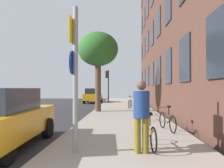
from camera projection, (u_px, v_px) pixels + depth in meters
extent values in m
plane|color=#332D28|center=(74.00, 112.00, 15.99)|extent=(41.80, 41.80, 0.00)
cube|color=#2D2D30|center=(44.00, 112.00, 16.07)|extent=(7.00, 38.00, 0.01)
cube|color=#9E9389|center=(124.00, 111.00, 15.85)|extent=(4.20, 38.00, 0.12)
cube|color=#513328|center=(163.00, 8.00, 15.38)|extent=(0.50, 27.00, 13.97)
cube|color=#1E232D|center=(218.00, 44.00, 5.94)|extent=(0.06, 1.50, 1.81)
cube|color=#1E232D|center=(185.00, 59.00, 9.07)|extent=(0.06, 1.50, 1.81)
cube|color=#1E232D|center=(168.00, 67.00, 12.19)|extent=(0.06, 1.50, 1.81)
cube|color=#1E232D|center=(159.00, 71.00, 15.31)|extent=(0.06, 1.50, 1.81)
cube|color=#1E232D|center=(152.00, 74.00, 18.43)|extent=(0.06, 1.50, 1.81)
cube|color=#1E232D|center=(148.00, 76.00, 21.55)|extent=(0.06, 1.50, 1.81)
cube|color=#1E232D|center=(144.00, 78.00, 24.68)|extent=(0.06, 1.50, 1.81)
cube|color=#1E232D|center=(142.00, 79.00, 27.80)|extent=(0.06, 1.50, 1.81)
cube|color=#1E232D|center=(168.00, 6.00, 12.25)|extent=(0.06, 1.50, 1.81)
cube|color=#1E232D|center=(159.00, 23.00, 15.37)|extent=(0.06, 1.50, 1.81)
cube|color=#1E232D|center=(152.00, 34.00, 18.49)|extent=(0.06, 1.50, 1.81)
cube|color=#1E232D|center=(148.00, 42.00, 21.62)|extent=(0.06, 1.50, 1.81)
cube|color=#1E232D|center=(144.00, 48.00, 24.74)|extent=(0.06, 1.50, 1.81)
cube|color=#1E232D|center=(142.00, 52.00, 27.86)|extent=(0.06, 1.50, 1.81)
cube|color=#1E232D|center=(148.00, 8.00, 21.68)|extent=(0.06, 1.50, 1.81)
cube|color=#1E232D|center=(144.00, 18.00, 24.80)|extent=(0.06, 1.50, 1.81)
cube|color=#1E232D|center=(142.00, 26.00, 27.92)|extent=(0.06, 1.50, 1.81)
cylinder|color=gray|center=(75.00, 79.00, 5.44)|extent=(0.12, 0.12, 3.46)
cube|color=yellow|center=(72.00, 31.00, 5.47)|extent=(0.03, 0.60, 0.60)
cylinder|color=#14339E|center=(72.00, 62.00, 5.45)|extent=(0.03, 0.56, 0.56)
cylinder|color=black|center=(108.00, 86.00, 24.57)|extent=(0.12, 0.12, 3.46)
cube|color=black|center=(107.00, 74.00, 24.60)|extent=(0.20, 0.24, 0.80)
sphere|color=red|center=(106.00, 72.00, 24.61)|extent=(0.16, 0.16, 0.16)
sphere|color=#523707|center=(106.00, 74.00, 24.60)|extent=(0.16, 0.16, 0.16)
sphere|color=#083E11|center=(106.00, 77.00, 24.60)|extent=(0.16, 0.16, 0.16)
cylinder|color=brown|center=(98.00, 86.00, 15.14)|extent=(0.40, 0.40, 3.32)
ellipsoid|color=#2D6628|center=(98.00, 49.00, 15.19)|extent=(2.66, 2.66, 2.26)
torus|color=black|center=(145.00, 132.00, 6.36)|extent=(0.10, 0.61, 0.61)
torus|color=black|center=(154.00, 140.00, 5.33)|extent=(0.10, 0.61, 0.61)
cylinder|color=#C68C19|center=(149.00, 129.00, 5.85)|extent=(0.13, 0.88, 0.04)
cylinder|color=#C68C19|center=(151.00, 134.00, 5.59)|extent=(0.10, 0.54, 0.29)
cylinder|color=#C68C19|center=(150.00, 120.00, 5.70)|extent=(0.04, 0.04, 0.28)
cube|color=black|center=(150.00, 114.00, 5.70)|extent=(0.10, 0.24, 0.06)
cylinder|color=#4C4C4C|center=(145.00, 114.00, 6.37)|extent=(0.42, 0.07, 0.03)
torus|color=black|center=(162.00, 120.00, 8.72)|extent=(0.14, 0.61, 0.61)
torus|color=black|center=(173.00, 124.00, 7.69)|extent=(0.14, 0.61, 0.61)
cylinder|color=black|center=(167.00, 117.00, 8.21)|extent=(0.18, 0.88, 0.04)
cylinder|color=black|center=(170.00, 120.00, 7.95)|extent=(0.13, 0.54, 0.29)
cylinder|color=black|center=(169.00, 111.00, 8.06)|extent=(0.04, 0.04, 0.28)
cube|color=black|center=(169.00, 106.00, 8.06)|extent=(0.10, 0.24, 0.06)
cylinder|color=#4C4C4C|center=(162.00, 107.00, 8.73)|extent=(0.42, 0.10, 0.03)
torus|color=black|center=(139.00, 113.00, 11.15)|extent=(0.18, 0.64, 0.64)
torus|color=black|center=(146.00, 115.00, 10.11)|extent=(0.18, 0.64, 0.64)
cylinder|color=#B21E1E|center=(143.00, 110.00, 10.63)|extent=(0.23, 0.88, 0.04)
cylinder|color=#B21E1E|center=(144.00, 112.00, 10.37)|extent=(0.16, 0.54, 0.29)
cylinder|color=#B21E1E|center=(144.00, 105.00, 10.48)|extent=(0.04, 0.04, 0.28)
cube|color=black|center=(144.00, 102.00, 10.49)|extent=(0.10, 0.24, 0.06)
cylinder|color=#4C4C4C|center=(139.00, 102.00, 11.16)|extent=(0.42, 0.12, 0.03)
torus|color=black|center=(143.00, 108.00, 13.55)|extent=(0.08, 0.66, 0.66)
torus|color=black|center=(143.00, 110.00, 12.48)|extent=(0.08, 0.66, 0.66)
cylinder|color=black|center=(143.00, 106.00, 13.02)|extent=(0.09, 0.91, 0.04)
cylinder|color=black|center=(143.00, 108.00, 12.75)|extent=(0.07, 0.55, 0.30)
cylinder|color=black|center=(143.00, 102.00, 12.87)|extent=(0.04, 0.04, 0.28)
cube|color=black|center=(143.00, 99.00, 12.87)|extent=(0.10, 0.24, 0.06)
cylinder|color=#4C4C4C|center=(143.00, 100.00, 13.56)|extent=(0.42, 0.05, 0.03)
torus|color=black|center=(140.00, 105.00, 15.94)|extent=(0.12, 0.69, 0.69)
torus|color=black|center=(143.00, 106.00, 14.89)|extent=(0.12, 0.69, 0.69)
cylinder|color=black|center=(142.00, 103.00, 15.41)|extent=(0.14, 0.89, 0.04)
cylinder|color=black|center=(142.00, 104.00, 15.15)|extent=(0.10, 0.54, 0.29)
cylinder|color=black|center=(142.00, 99.00, 15.26)|extent=(0.04, 0.04, 0.28)
cube|color=black|center=(142.00, 97.00, 15.26)|extent=(0.10, 0.24, 0.06)
cylinder|color=#4C4C4C|center=(140.00, 98.00, 15.95)|extent=(0.42, 0.08, 0.03)
torus|color=black|center=(131.00, 103.00, 18.30)|extent=(0.17, 0.64, 0.64)
torus|color=black|center=(129.00, 104.00, 17.37)|extent=(0.17, 0.64, 0.64)
cylinder|color=#99999E|center=(130.00, 101.00, 17.84)|extent=(0.21, 0.81, 0.04)
cylinder|color=#99999E|center=(130.00, 103.00, 17.60)|extent=(0.14, 0.49, 0.27)
cylinder|color=#99999E|center=(130.00, 98.00, 17.70)|extent=(0.04, 0.04, 0.28)
cube|color=black|center=(130.00, 96.00, 17.71)|extent=(0.10, 0.24, 0.06)
cylinder|color=#4C4C4C|center=(131.00, 97.00, 18.31)|extent=(0.42, 0.11, 0.03)
cylinder|color=olive|center=(138.00, 135.00, 5.34)|extent=(0.15, 0.15, 0.82)
cylinder|color=olive|center=(146.00, 135.00, 5.33)|extent=(0.15, 0.15, 0.82)
cylinder|color=navy|center=(141.00, 104.00, 5.35)|extent=(0.50, 0.50, 0.62)
sphere|color=brown|center=(141.00, 85.00, 5.36)|extent=(0.22, 0.22, 0.22)
cube|color=orange|center=(2.00, 123.00, 6.19)|extent=(1.97, 4.38, 0.70)
cylinder|color=black|center=(0.00, 127.00, 7.59)|extent=(0.22, 0.64, 0.64)
cylinder|color=black|center=(48.00, 128.00, 7.52)|extent=(0.22, 0.64, 0.64)
cylinder|color=black|center=(5.00, 150.00, 4.78)|extent=(0.22, 0.64, 0.64)
cube|color=orange|center=(93.00, 97.00, 25.68)|extent=(1.82, 4.07, 0.70)
cube|color=#1E232D|center=(93.00, 91.00, 25.49)|extent=(1.51, 2.28, 0.60)
cylinder|color=black|center=(88.00, 99.00, 27.00)|extent=(0.22, 0.64, 0.64)
cylinder|color=black|center=(101.00, 99.00, 26.93)|extent=(0.22, 0.64, 0.64)
cylinder|color=black|center=(84.00, 101.00, 24.41)|extent=(0.22, 0.64, 0.64)
cylinder|color=black|center=(99.00, 101.00, 24.35)|extent=(0.22, 0.64, 0.64)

